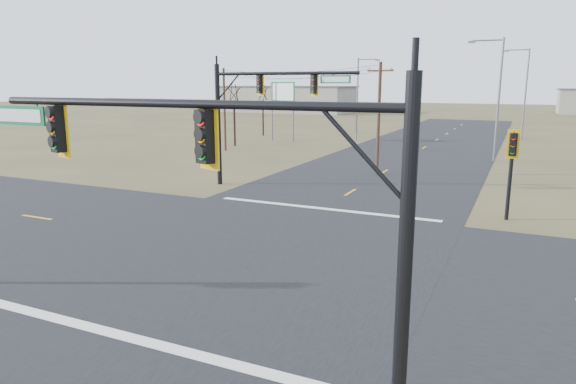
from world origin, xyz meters
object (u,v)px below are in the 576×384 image
(pedestal_signal_ne, at_px, (512,154))
(utility_pole_near, at_px, (379,116))
(streetlight_b, at_px, (524,88))
(streetlight_c, at_px, (359,94))
(mast_arm_far, at_px, (258,100))
(bare_tree_a, at_px, (234,93))
(streetlight_a, at_px, (496,93))
(bare_tree_b, at_px, (263,92))
(utility_pole_far, at_px, (224,108))
(mast_arm_near, at_px, (212,165))
(highway_sign, at_px, (282,100))

(pedestal_signal_ne, bearing_deg, utility_pole_near, 123.95)
(streetlight_b, relative_size, streetlight_c, 1.13)
(mast_arm_far, bearing_deg, bare_tree_a, 145.96)
(bare_tree_a, bearing_deg, streetlight_a, -0.72)
(bare_tree_b, bearing_deg, utility_pole_far, -76.75)
(mast_arm_near, xyz_separation_m, streetlight_b, (4.94, 57.79, 0.98))
(mast_arm_far, height_order, utility_pole_far, utility_pole_far)
(pedestal_signal_ne, height_order, highway_sign, highway_sign)
(streetlight_a, bearing_deg, streetlight_b, 82.25)
(mast_arm_far, distance_m, utility_pole_far, 18.67)
(mast_arm_near, bearing_deg, streetlight_b, 101.23)
(utility_pole_far, distance_m, bare_tree_b, 14.89)
(streetlight_a, distance_m, bare_tree_a, 25.04)
(mast_arm_near, distance_m, utility_pole_far, 39.87)
(mast_arm_near, relative_size, utility_pole_far, 1.32)
(bare_tree_a, bearing_deg, utility_pole_near, -30.47)
(highway_sign, xyz_separation_m, streetlight_a, (22.52, -6.64, 1.01))
(utility_pole_far, height_order, highway_sign, utility_pole_far)
(streetlight_a, bearing_deg, utility_pole_near, -126.82)
(mast_arm_near, relative_size, streetlight_b, 1.00)
(mast_arm_near, relative_size, streetlight_a, 1.03)
(streetlight_c, bearing_deg, streetlight_b, 30.57)
(streetlight_a, height_order, bare_tree_b, streetlight_a)
(pedestal_signal_ne, xyz_separation_m, streetlight_c, (-17.03, 31.20, 1.98))
(utility_pole_near, relative_size, streetlight_c, 0.85)
(pedestal_signal_ne, relative_size, streetlight_a, 0.43)
(streetlight_a, relative_size, bare_tree_b, 1.50)
(pedestal_signal_ne, height_order, bare_tree_b, bare_tree_b)
(mast_arm_near, height_order, bare_tree_b, bare_tree_b)
(mast_arm_far, distance_m, bare_tree_b, 32.69)
(pedestal_signal_ne, xyz_separation_m, streetlight_a, (-1.97, 20.00, 2.44))
(utility_pole_far, xyz_separation_m, bare_tree_a, (-1.14, 3.71, 1.35))
(streetlight_a, bearing_deg, utility_pole_far, -174.53)
(utility_pole_far, distance_m, highway_sign, 10.15)
(streetlight_a, bearing_deg, mast_arm_near, -97.39)
(bare_tree_a, bearing_deg, pedestal_signal_ne, -36.96)
(mast_arm_near, xyz_separation_m, mast_arm_far, (-9.30, 19.35, 0.61))
(bare_tree_b, bearing_deg, highway_sign, -42.66)
(streetlight_a, bearing_deg, bare_tree_a, 176.65)
(pedestal_signal_ne, distance_m, bare_tree_b, 42.72)
(highway_sign, distance_m, streetlight_b, 27.98)
(mast_arm_near, bearing_deg, highway_sign, 129.89)
(utility_pole_near, distance_m, utility_pole_far, 18.25)
(pedestal_signal_ne, bearing_deg, streetlight_b, 81.42)
(utility_pole_near, height_order, highway_sign, utility_pole_near)
(utility_pole_near, bearing_deg, utility_pole_far, 157.80)
(highway_sign, bearing_deg, streetlight_c, 46.99)
(streetlight_c, bearing_deg, highway_sign, -146.58)
(streetlight_a, xyz_separation_m, streetlight_b, (1.83, 20.38, 0.19))
(utility_pole_near, height_order, streetlight_c, streetlight_c)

